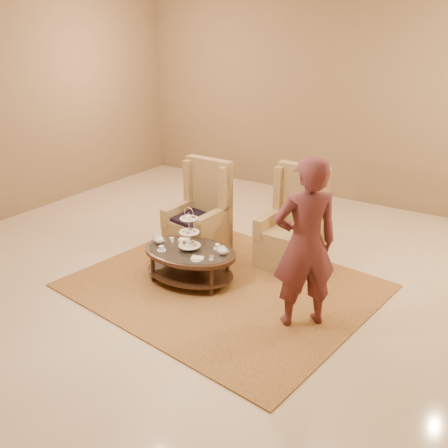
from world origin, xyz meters
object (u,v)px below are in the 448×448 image
Objects in this scene: armchair_right at (293,233)px; person at (305,244)px; tea_table at (190,256)px; armchair_left at (201,222)px.

armchair_right is 1.49m from person.
armchair_left reaches higher than tea_table.
person is (1.89, -0.89, 0.47)m from armchair_left.
tea_table is 1.59m from person.
armchair_left is 1.25m from armchair_right.
armchair_right reaches higher than tea_table.
armchair_right is at bearing 48.48° from tea_table.
person reaches higher than armchair_left.
tea_table is 0.90m from armchair_left.
tea_table is 0.68× the size of person.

